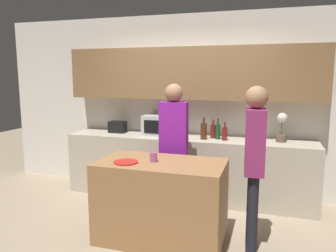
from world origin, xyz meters
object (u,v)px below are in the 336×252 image
(toaster, at_px, (118,127))
(bottle_3, at_px, (225,133))
(plate_on_island, at_px, (126,162))
(bottle_1, at_px, (213,131))
(microwave, at_px, (162,125))
(bottle_2, at_px, (218,131))
(person_center, at_px, (174,139))
(bottle_0, at_px, (204,131))
(cup_0, at_px, (153,157))
(potted_plant, at_px, (282,127))
(person_left, at_px, (254,155))

(toaster, bearing_deg, bottle_3, -4.29)
(plate_on_island, bearing_deg, bottle_1, 66.33)
(toaster, bearing_deg, microwave, -0.12)
(bottle_2, relative_size, person_center, 0.17)
(bottle_1, relative_size, bottle_3, 1.05)
(bottle_0, distance_m, cup_0, 1.31)
(potted_plant, bearing_deg, bottle_2, -175.50)
(toaster, bearing_deg, person_left, -31.39)
(plate_on_island, relative_size, cup_0, 2.51)
(toaster, height_order, potted_plant, potted_plant)
(potted_plant, height_order, person_center, person_center)
(bottle_3, bearing_deg, potted_plant, 9.63)
(microwave, distance_m, cup_0, 1.46)
(toaster, xyz_separation_m, potted_plant, (2.44, -0.00, 0.11))
(bottle_1, bearing_deg, bottle_2, -36.57)
(bottle_2, xyz_separation_m, plate_on_island, (-0.75, -1.47, -0.13))
(potted_plant, distance_m, bottle_3, 0.76)
(microwave, height_order, bottle_0, bottle_0)
(cup_0, height_order, person_left, person_left)
(cup_0, bearing_deg, person_left, 5.62)
(bottle_1, bearing_deg, bottle_3, -33.18)
(cup_0, bearing_deg, toaster, 128.13)
(microwave, height_order, person_center, person_center)
(person_center, bearing_deg, bottle_3, -135.12)
(bottle_2, xyz_separation_m, person_left, (0.56, -1.24, -0.00))
(bottle_3, height_order, cup_0, bottle_3)
(potted_plant, bearing_deg, toaster, 180.00)
(person_left, bearing_deg, bottle_3, 16.65)
(potted_plant, xyz_separation_m, bottle_2, (-0.85, -0.07, -0.09))
(person_left, distance_m, person_center, 1.15)
(potted_plant, relative_size, bottle_1, 1.47)
(toaster, distance_m, bottle_1, 1.51)
(toaster, height_order, cup_0, toaster)
(person_center, bearing_deg, toaster, -37.27)
(bottle_0, height_order, bottle_1, bottle_0)
(cup_0, bearing_deg, bottle_2, 70.33)
(bottle_2, distance_m, person_center, 0.82)
(microwave, xyz_separation_m, bottle_1, (0.78, -0.01, -0.05))
(person_center, bearing_deg, person_left, 147.13)
(toaster, xyz_separation_m, bottle_2, (1.59, -0.07, 0.02))
(plate_on_island, xyz_separation_m, person_center, (0.30, 0.78, 0.12))
(cup_0, relative_size, person_left, 0.06)
(bottle_3, bearing_deg, bottle_2, 149.56)
(microwave, bearing_deg, bottle_2, -4.35)
(bottle_0, height_order, plate_on_island, bottle_0)
(toaster, xyz_separation_m, person_center, (1.14, -0.75, 0.02))
(bottle_0, xyz_separation_m, bottle_3, (0.29, 0.01, -0.02))
(microwave, xyz_separation_m, bottle_0, (0.67, -0.14, -0.03))
(cup_0, bearing_deg, person_center, 87.06)
(toaster, xyz_separation_m, bottle_0, (1.40, -0.14, 0.03))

